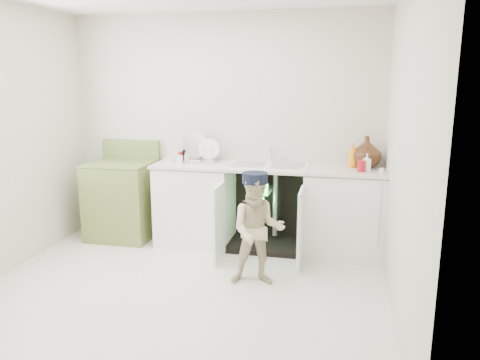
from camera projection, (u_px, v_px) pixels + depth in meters
The scene contains 5 objects.
ground at pixel (182, 289), 4.08m from camera, with size 3.50×3.50×0.00m, color beige.
room_shell at pixel (178, 147), 3.81m from camera, with size 6.00×5.50×1.26m.
counter_run at pixel (270, 205), 5.01m from camera, with size 2.44×1.02×1.22m.
avocado_stove at pixel (123, 199), 5.34m from camera, with size 0.70×0.65×1.09m.
repair_worker at pixel (258, 229), 4.09m from camera, with size 0.54×0.83×1.01m.
Camera 1 is at (1.31, -3.58, 1.81)m, focal length 35.00 mm.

